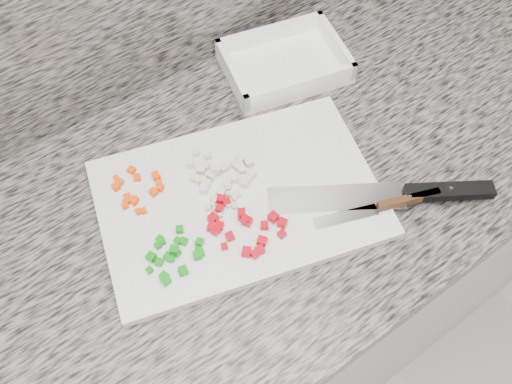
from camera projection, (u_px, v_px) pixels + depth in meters
cabinet at (201, 328)px, 1.31m from camera, size 3.92×0.62×0.86m
countertop at (178, 236)px, 0.93m from camera, size 3.96×0.64×0.04m
cutting_board at (239, 199)px, 0.93m from camera, size 0.52×0.42×0.02m
carrot_pile at (138, 189)px, 0.93m from camera, size 0.08×0.09×0.01m
onion_pile at (221, 172)px, 0.94m from camera, size 0.11×0.11×0.02m
green_pepper_pile at (174, 255)px, 0.86m from camera, size 0.10×0.08×0.02m
red_pepper_pile at (243, 227)px, 0.89m from camera, size 0.11×0.13×0.02m
garlic_pile at (224, 200)px, 0.92m from camera, size 0.06×0.05×0.01m
chef_knife at (411, 194)px, 0.92m from camera, size 0.33×0.23×0.02m
paring_knife at (393, 204)px, 0.91m from camera, size 0.20×0.09×0.02m
tray at (285, 64)px, 1.09m from camera, size 0.26×0.21×0.05m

